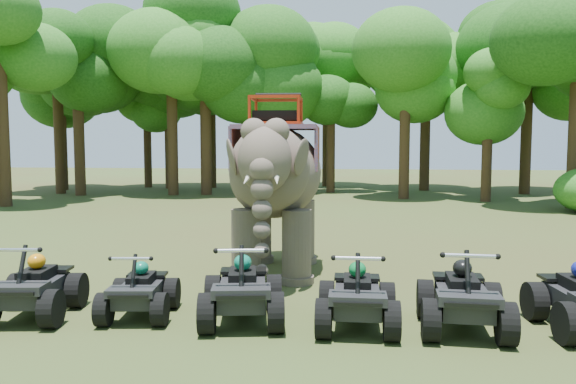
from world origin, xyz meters
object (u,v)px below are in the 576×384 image
Objects in this scene: atv_0 at (33,279)px; atv_4 at (463,288)px; atv_2 at (242,281)px; elephant at (276,183)px; atv_1 at (139,284)px; atv_3 at (357,288)px.

atv_0 is 7.06m from atv_4.
atv_2 is 0.99× the size of atv_4.
elephant is 5.24m from atv_4.
atv_3 is (3.65, -0.15, 0.07)m from atv_1.
elephant reaches higher than atv_3.
atv_2 is (-0.05, -3.65, -1.37)m from elephant.
atv_0 is 1.02× the size of atv_3.
elephant is 5.44m from atv_0.
atv_3 is at bearing -12.46° from atv_2.
atv_0 is 0.97× the size of atv_4.
atv_4 is at bearing -6.48° from atv_0.
atv_0 is 3.55m from atv_2.
atv_0 is at bearing -135.32° from elephant.
elephant is at bearing 136.26° from atv_4.
atv_0 is (-3.60, -3.84, -1.39)m from elephant.
atv_4 reaches higher than atv_2.
atv_2 is at bearing 176.76° from atv_3.
atv_2 is at bearing -4.73° from atv_0.
atv_2 is 1.05× the size of atv_3.
elephant is 2.67× the size of atv_4.
atv_3 is 0.95× the size of atv_4.
atv_0 is at bearing -179.37° from atv_3.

